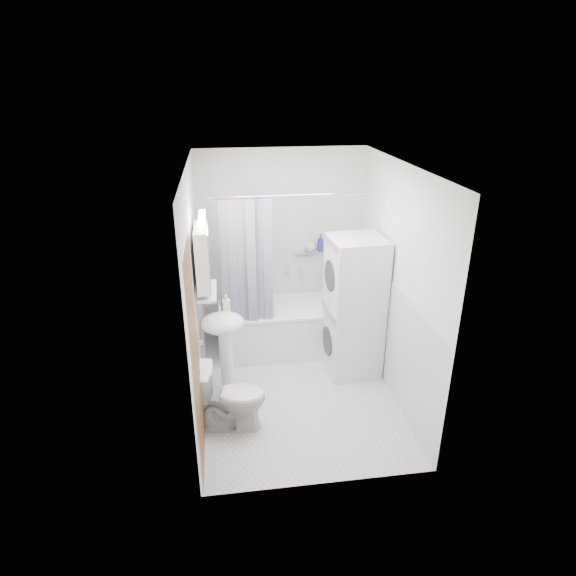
{
  "coord_description": "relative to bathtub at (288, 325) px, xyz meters",
  "views": [
    {
      "loc": [
        -0.71,
        -4.26,
        3.1
      ],
      "look_at": [
        -0.08,
        0.15,
        1.16
      ],
      "focal_mm": 30.0,
      "sensor_mm": 36.0,
      "label": 1
    }
  ],
  "objects": [
    {
      "name": "shelf_bottle",
      "position": [
        -0.91,
        -0.97,
        0.92
      ],
      "size": [
        0.07,
        0.18,
        0.07
      ],
      "primitive_type": "imported",
      "color": "gray",
      "rests_on": "shelf"
    },
    {
      "name": "shampoo_b",
      "position": [
        0.45,
        0.32,
        0.87
      ],
      "size": [
        0.08,
        0.21,
        0.08
      ],
      "primitive_type": "imported",
      "color": "#2D269B",
      "rests_on": "shower_caddy"
    },
    {
      "name": "shower_caddy",
      "position": [
        0.25,
        0.32,
        0.82
      ],
      "size": [
        0.22,
        0.06,
        0.02
      ],
      "primitive_type": "cube",
      "color": "silver",
      "rests_on": "room_walls"
    },
    {
      "name": "room_walls",
      "position": [
        -0.02,
        -0.92,
        1.16
      ],
      "size": [
        2.6,
        2.6,
        2.6
      ],
      "color": "silver",
      "rests_on": "ground"
    },
    {
      "name": "wainscot",
      "position": [
        -0.02,
        -0.63,
        0.27
      ],
      "size": [
        1.98,
        2.58,
        2.58
      ],
      "color": "silver",
      "rests_on": "ground"
    },
    {
      "name": "washer_dryer",
      "position": [
        0.65,
        -0.56,
        0.47
      ],
      "size": [
        0.6,
        0.6,
        1.59
      ],
      "rotation": [
        0.0,
        0.0,
        0.06
      ],
      "color": "silver",
      "rests_on": "ground"
    },
    {
      "name": "sink",
      "position": [
        -0.78,
        -0.84,
        0.38
      ],
      "size": [
        0.44,
        0.37,
        1.04
      ],
      "color": "white",
      "rests_on": "ground"
    },
    {
      "name": "tub_spout",
      "position": [
        0.2,
        0.33,
        0.59
      ],
      "size": [
        0.04,
        0.12,
        0.04
      ],
      "primitive_type": "cylinder",
      "rotation": [
        1.57,
        0.0,
        0.0
      ],
      "color": "silver",
      "rests_on": "room_walls"
    },
    {
      "name": "soap_pump",
      "position": [
        -0.73,
        -0.67,
        0.62
      ],
      "size": [
        0.08,
        0.17,
        0.08
      ],
      "primitive_type": "imported",
      "color": "gray",
      "rests_on": "sink"
    },
    {
      "name": "floor",
      "position": [
        -0.02,
        -0.92,
        -0.33
      ],
      "size": [
        2.6,
        2.6,
        0.0
      ],
      "primitive_type": "plane",
      "color": "silver",
      "rests_on": "ground"
    },
    {
      "name": "door",
      "position": [
        -0.97,
        -1.47,
        0.67
      ],
      "size": [
        0.05,
        2.0,
        2.0
      ],
      "color": "brown",
      "rests_on": "ground"
    },
    {
      "name": "shower_curtain",
      "position": [
        -0.49,
        -0.31,
        0.92
      ],
      "size": [
        0.55,
        0.02,
        1.45
      ],
      "color": "#141947",
      "rests_on": "curtain_rod"
    },
    {
      "name": "shampoo_a",
      "position": [
        0.33,
        0.32,
        0.9
      ],
      "size": [
        0.13,
        0.17,
        0.13
      ],
      "primitive_type": "imported",
      "color": "gray",
      "rests_on": "shower_caddy"
    },
    {
      "name": "bathtub",
      "position": [
        0.0,
        0.0,
        0.0
      ],
      "size": [
        1.55,
        0.73,
        0.59
      ],
      "color": "silver",
      "rests_on": "ground"
    },
    {
      "name": "towel",
      "position": [
        -0.96,
        -0.57,
        1.11
      ],
      "size": [
        0.07,
        0.34,
        0.82
      ],
      "color": "#571E15",
      "rests_on": "room_walls"
    },
    {
      "name": "toilet",
      "position": [
        -0.74,
        -1.37,
        0.0
      ],
      "size": [
        0.71,
        0.45,
        0.65
      ],
      "primitive_type": "imported",
      "rotation": [
        0.0,
        0.0,
        1.45
      ],
      "color": "white",
      "rests_on": "ground"
    },
    {
      "name": "shelf_cup",
      "position": [
        -0.91,
        -0.7,
        0.94
      ],
      "size": [
        0.1,
        0.09,
        0.1
      ],
      "primitive_type": "imported",
      "color": "gray",
      "rests_on": "shelf"
    },
    {
      "name": "curtain_rod",
      "position": [
        0.0,
        -0.31,
        1.67
      ],
      "size": [
        1.73,
        0.02,
        0.02
      ],
      "primitive_type": "cylinder",
      "rotation": [
        0.0,
        1.57,
        0.0
      ],
      "color": "silver",
      "rests_on": "room_walls"
    },
    {
      "name": "shelf",
      "position": [
        -0.91,
        -0.82,
        0.87
      ],
      "size": [
        0.18,
        0.54,
        0.02
      ],
      "primitive_type": "cube",
      "color": "silver",
      "rests_on": "room_walls"
    },
    {
      "name": "medicine_cabinet",
      "position": [
        -0.93,
        -0.82,
        1.24
      ],
      "size": [
        0.13,
        0.5,
        0.71
      ],
      "color": "silver",
      "rests_on": "room_walls"
    }
  ]
}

